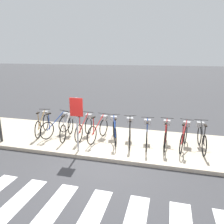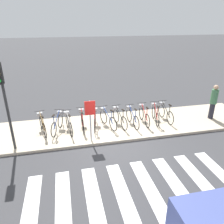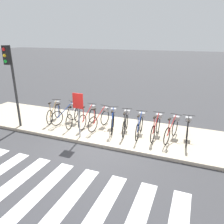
% 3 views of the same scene
% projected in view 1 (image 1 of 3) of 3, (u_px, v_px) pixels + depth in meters
% --- Properties ---
extents(ground_plane, '(120.00, 120.00, 0.00)m').
position_uv_depth(ground_plane, '(104.00, 162.00, 6.86)').
color(ground_plane, '#38383A').
extents(sidewalk, '(15.20, 3.02, 0.12)m').
position_uv_depth(sidewalk, '(115.00, 142.00, 8.25)').
color(sidewalk, '#B7A88E').
rests_on(sidewalk, ground_plane).
extents(parked_bicycle_0, '(0.55, 1.58, 0.99)m').
position_uv_depth(parked_bicycle_0, '(43.00, 123.00, 8.89)').
color(parked_bicycle_0, black).
rests_on(parked_bicycle_0, sidewalk).
extents(parked_bicycle_1, '(0.64, 1.55, 0.99)m').
position_uv_depth(parked_bicycle_1, '(58.00, 124.00, 8.72)').
color(parked_bicycle_1, black).
rests_on(parked_bicycle_1, sidewalk).
extents(parked_bicycle_2, '(0.46, 1.61, 0.99)m').
position_uv_depth(parked_bicycle_2, '(68.00, 126.00, 8.46)').
color(parked_bicycle_2, black).
rests_on(parked_bicycle_2, sidewalk).
extents(parked_bicycle_3, '(0.46, 1.62, 0.99)m').
position_uv_depth(parked_bicycle_3, '(85.00, 126.00, 8.46)').
color(parked_bicycle_3, black).
rests_on(parked_bicycle_3, sidewalk).
extents(parked_bicycle_4, '(0.46, 1.60, 0.99)m').
position_uv_depth(parked_bicycle_4, '(99.00, 128.00, 8.27)').
color(parked_bicycle_4, black).
rests_on(parked_bicycle_4, sidewalk).
extents(parked_bicycle_5, '(0.63, 1.55, 0.99)m').
position_uv_depth(parked_bicycle_5, '(114.00, 129.00, 8.12)').
color(parked_bicycle_5, black).
rests_on(parked_bicycle_5, sidewalk).
extents(parked_bicycle_6, '(0.48, 1.60, 0.99)m').
position_uv_depth(parked_bicycle_6, '(130.00, 131.00, 7.95)').
color(parked_bicycle_6, black).
rests_on(parked_bicycle_6, sidewalk).
extents(parked_bicycle_7, '(0.46, 1.62, 0.99)m').
position_uv_depth(parked_bicycle_7, '(147.00, 133.00, 7.73)').
color(parked_bicycle_7, black).
rests_on(parked_bicycle_7, sidewalk).
extents(parked_bicycle_8, '(0.46, 1.62, 0.99)m').
position_uv_depth(parked_bicycle_8, '(166.00, 134.00, 7.65)').
color(parked_bicycle_8, black).
rests_on(parked_bicycle_8, sidewalk).
extents(parked_bicycle_9, '(0.49, 1.59, 0.99)m').
position_uv_depth(parked_bicycle_9, '(184.00, 136.00, 7.51)').
color(parked_bicycle_9, black).
rests_on(parked_bicycle_9, sidewalk).
extents(parked_bicycle_10, '(0.46, 1.62, 0.99)m').
position_uv_depth(parked_bicycle_10, '(201.00, 136.00, 7.42)').
color(parked_bicycle_10, black).
rests_on(parked_bicycle_10, sidewalk).
extents(sign_post, '(0.44, 0.07, 1.82)m').
position_uv_depth(sign_post, '(77.00, 115.00, 7.02)').
color(sign_post, '#99999E').
rests_on(sign_post, sidewalk).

